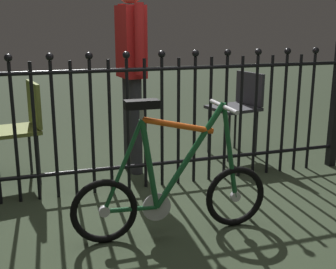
{
  "coord_description": "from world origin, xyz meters",
  "views": [
    {
      "loc": [
        -1.01,
        -2.61,
        1.31
      ],
      "look_at": [
        -0.09,
        0.2,
        0.55
      ],
      "focal_mm": 47.33,
      "sensor_mm": 36.0,
      "label": 1
    }
  ],
  "objects": [
    {
      "name": "iron_fence",
      "position": [
        -0.07,
        0.67,
        0.58
      ],
      "size": [
        3.38,
        0.07,
        1.14
      ],
      "color": "black",
      "rests_on": "ground"
    },
    {
      "name": "ground_plane",
      "position": [
        0.0,
        0.0,
        0.0
      ],
      "size": [
        20.0,
        20.0,
        0.0
      ],
      "primitive_type": "plane",
      "color": "#2A3523"
    },
    {
      "name": "chair_olive",
      "position": [
        -1.06,
        1.14,
        0.5
      ],
      "size": [
        0.48,
        0.48,
        0.83
      ],
      "color": "black",
      "rests_on": "ground"
    },
    {
      "name": "bicycle",
      "position": [
        -0.19,
        -0.18,
        0.3
      ],
      "size": [
        1.26,
        0.4,
        0.87
      ],
      "color": "black",
      "rests_on": "ground"
    },
    {
      "name": "chair_charcoal",
      "position": [
        1.01,
        1.28,
        0.52
      ],
      "size": [
        0.49,
        0.49,
        0.82
      ],
      "color": "black",
      "rests_on": "ground"
    },
    {
      "name": "person_visitor",
      "position": [
        -0.13,
        1.1,
        1.01
      ],
      "size": [
        0.23,
        0.47,
        1.68
      ],
      "color": "#2D2D33",
      "rests_on": "ground"
    }
  ]
}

